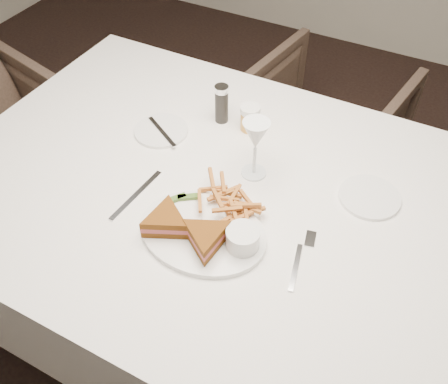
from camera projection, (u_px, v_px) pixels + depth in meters
table at (231, 275)px, 1.58m from camera, size 1.59×1.07×0.75m
chair_far at (322, 123)px, 2.21m from camera, size 0.70×0.66×0.63m
table_setting at (221, 196)px, 1.25m from camera, size 0.79×0.60×0.18m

